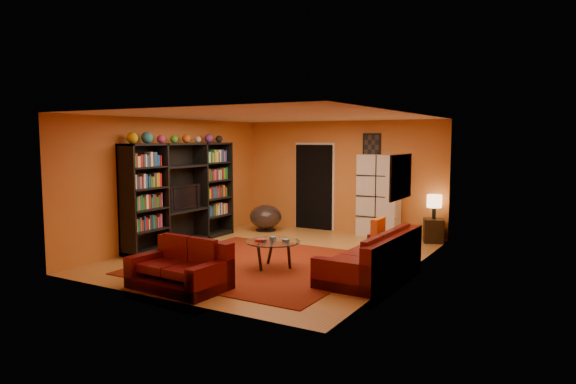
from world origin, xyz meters
The scene contains 20 objects.
floor centered at (0.00, 0.00, 0.00)m, with size 6.00×6.00×0.00m, color olive.
ceiling centered at (0.00, 0.00, 2.60)m, with size 6.00×6.00×0.00m, color white.
wall_back centered at (0.00, 3.00, 1.30)m, with size 6.00×6.00×0.00m, color #BA6728.
wall_front centered at (0.00, -3.00, 1.30)m, with size 6.00×6.00×0.00m, color #BA6728.
wall_left centered at (-2.50, 0.00, 1.30)m, with size 6.00×6.00×0.00m, color #BA6728.
wall_right centered at (2.50, 0.00, 1.30)m, with size 6.00×6.00×0.00m, color #BA6728.
rug centered at (0.10, -0.70, 0.01)m, with size 3.60×3.60×0.01m, color #501409.
doorway centered at (-0.70, 2.96, 1.02)m, with size 0.95×0.10×2.04m, color black.
wall_art_right centered at (2.48, -0.30, 1.60)m, with size 0.03×1.00×0.70m, color black.
wall_art_back centered at (0.75, 2.98, 2.05)m, with size 0.42×0.03×0.52m, color black.
entertainment_unit centered at (-2.27, 0.00, 1.05)m, with size 0.45×3.00×2.10m, color black.
tv centered at (-2.23, -0.05, 0.98)m, with size 0.12×0.91×0.52m, color black.
sofa centered at (2.14, -0.41, 0.28)m, with size 1.00×2.33×0.85m.
loveseat centered at (-0.12, -2.42, 0.29)m, with size 1.47×0.94×0.85m.
throw_pillow centered at (1.95, 0.18, 0.63)m, with size 0.12×0.42×0.42m, color orange.
coffee_table centered at (0.46, -0.82, 0.42)m, with size 0.92×0.92×0.46m.
storage_cabinet centered at (1.00, 2.80, 0.92)m, with size 0.92×0.41×1.84m, color beige.
bowl_chair centered at (-1.57, 2.13, 0.33)m, with size 0.76×0.76×0.62m.
side_table centered at (2.25, 2.75, 0.25)m, with size 0.40×0.40×0.50m, color black.
table_lamp centered at (2.25, 2.75, 0.87)m, with size 0.31×0.31×0.51m.
Camera 1 is at (4.93, -8.06, 2.20)m, focal length 32.00 mm.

